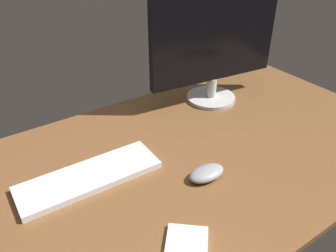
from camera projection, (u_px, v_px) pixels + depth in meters
desk at (202, 151)px, 109.92cm from camera, size 140.00×84.00×2.00cm
monitor at (215, 35)px, 123.56cm from camera, size 51.47×19.09×48.32cm
keyboard at (89, 177)px, 96.44cm from camera, size 39.99×14.17×1.83cm
computer_mouse at (207, 173)px, 96.67cm from camera, size 11.26×6.79×3.20cm
notepad at (186, 248)px, 76.71cm from camera, size 15.12×15.37×1.14cm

